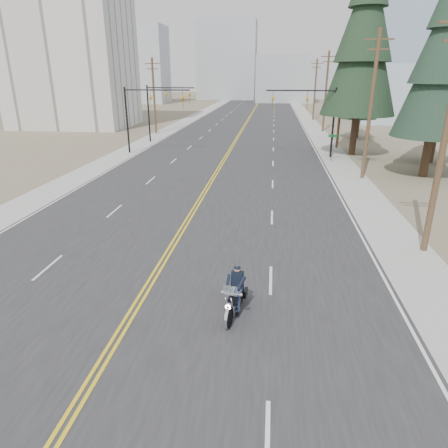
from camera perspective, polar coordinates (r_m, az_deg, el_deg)
ground_plane at (r=14.60m, az=-14.15°, el=-14.17°), size 400.00×400.00×0.00m
road at (r=81.67m, az=3.52°, el=14.73°), size 20.00×200.00×0.01m
sidewalk_left at (r=83.14m, az=-4.69°, el=14.80°), size 3.00×200.00×0.01m
sidewalk_right at (r=81.80m, az=11.84°, el=14.36°), size 3.00×200.00×0.01m
traffic_mast_left at (r=45.38m, az=-11.34°, el=16.05°), size 7.10×0.26×7.00m
traffic_mast_right at (r=43.43m, az=12.78°, el=15.77°), size 7.10×0.26×7.00m
traffic_mast_far at (r=53.13m, az=-9.00°, el=16.72°), size 6.10×0.26×7.00m
street_sign at (r=42.03m, az=15.21°, el=11.10°), size 0.90×0.06×2.62m
utility_pole_a at (r=20.74m, az=29.12°, el=11.27°), size 2.20×0.30×11.00m
utility_pole_b at (r=35.04m, az=20.27°, el=15.74°), size 2.20×0.30×11.50m
utility_pole_c at (r=49.77m, az=16.42°, el=16.92°), size 2.20×0.30×11.00m
utility_pole_d at (r=64.61m, az=14.36°, el=17.97°), size 2.20×0.30×11.50m
utility_pole_e at (r=81.51m, az=12.89°, el=18.31°), size 2.20×0.30×11.00m
utility_pole_left at (r=61.66m, az=-9.98°, el=17.72°), size 2.20×0.30×10.50m
apartment_block at (r=74.13m, az=-21.52°, el=24.52°), size 18.00×14.00×30.00m
glass_building at (r=85.57m, az=27.03°, el=19.67°), size 24.00×16.00×20.00m
haze_bldg_a at (r=132.28m, az=-11.50°, el=21.35°), size 14.00×12.00×22.00m
haze_bldg_b at (r=136.16m, az=8.67°, el=19.79°), size 18.00×14.00×14.00m
haze_bldg_c at (r=126.13m, az=24.45°, el=19.18°), size 16.00×12.00×18.00m
haze_bldg_d at (r=152.12m, az=0.50°, el=22.32°), size 20.00×15.00×26.00m
haze_bldg_e at (r=162.39m, az=14.79°, el=19.11°), size 14.00×14.00×12.00m
haze_bldg_f at (r=151.39m, az=-15.34°, el=19.76°), size 12.00×12.00×16.00m
motorcyclist at (r=14.42m, az=1.56°, el=-9.72°), size 1.34×2.43×1.80m
conifer_near at (r=37.64m, az=28.97°, el=20.51°), size 6.39×6.39×16.91m
conifer_mid at (r=44.44m, az=28.99°, el=17.99°), size 5.27×5.27×14.06m
conifer_tall at (r=45.80m, az=19.53°, el=24.40°), size 7.60×7.60×21.10m
conifer_far at (r=58.63m, az=19.11°, el=18.83°), size 4.90×4.90×13.12m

